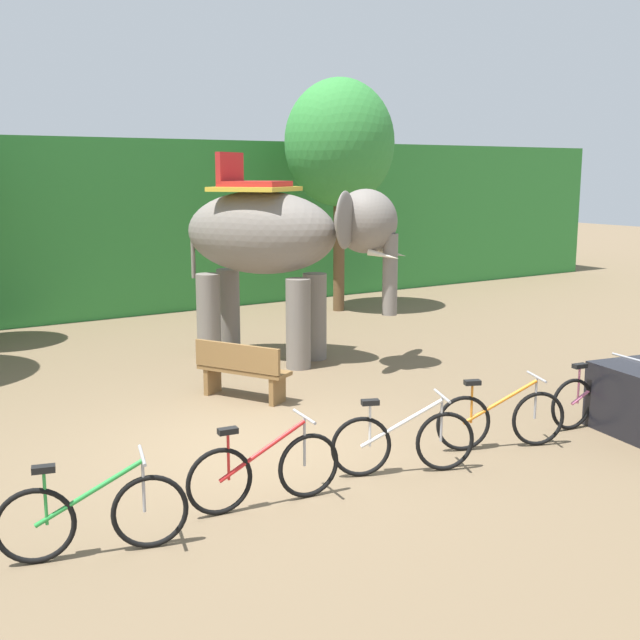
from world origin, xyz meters
TOP-DOWN VIEW (x-y plane):
  - ground_plane at (0.00, 0.00)m, footprint 80.00×80.00m
  - foliage_hedge at (0.00, 12.64)m, footprint 36.00×6.00m
  - tree_center_right at (6.60, 7.65)m, footprint 2.66×2.66m
  - elephant at (2.64, 3.82)m, footprint 3.37×3.96m
  - bike_green at (-2.56, -1.82)m, footprint 1.66×0.63m
  - bike_red at (-0.73, -1.71)m, footprint 1.70×0.52m
  - bike_white at (1.04, -1.79)m, footprint 1.60×0.77m
  - bike_orange at (2.61, -1.79)m, footprint 1.60×0.77m
  - bike_pink at (4.44, -1.85)m, footprint 1.70×0.52m
  - wooden_bench at (0.89, 1.93)m, footprint 1.07×1.52m

SIDE VIEW (x-z plane):
  - ground_plane at x=0.00m, z-range 0.00..0.00m
  - bike_green at x=-2.56m, z-range -0.07..0.85m
  - bike_red at x=-0.73m, z-range -0.07..0.85m
  - bike_white at x=1.04m, z-range -0.07..0.85m
  - bike_orange at x=2.61m, z-range -0.07..0.85m
  - bike_pink at x=4.44m, z-range -0.07..0.85m
  - wooden_bench at x=0.89m, z-range 0.03..0.92m
  - foliage_hedge at x=0.00m, z-range 0.00..4.21m
  - elephant at x=2.64m, z-range 0.31..4.09m
  - tree_center_right at x=6.60m, z-range 1.27..6.92m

